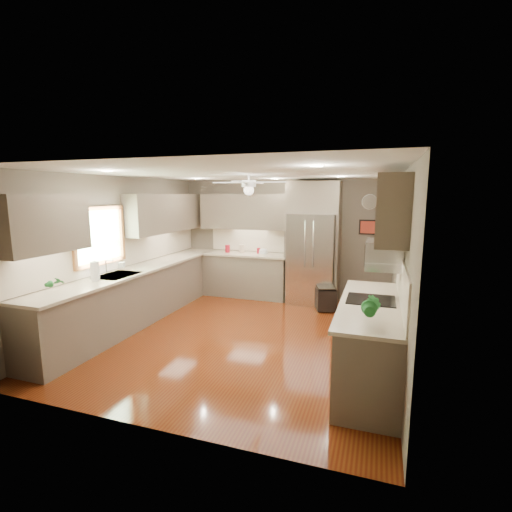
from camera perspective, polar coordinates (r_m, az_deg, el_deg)
The scene contains 27 objects.
floor at distance 5.99m, azimuth -2.03°, elevation -12.04°, with size 5.00×5.00×0.00m, color #4D180A.
ceiling at distance 5.58m, azimuth -2.18°, elevation 12.58°, with size 5.00×5.00×0.00m, color white.
wall_back at distance 8.02m, azimuth 4.20°, elevation 2.67°, with size 4.50×4.50×0.00m, color #63594B.
wall_front at distance 3.48m, azimuth -16.82°, elevation -6.71°, with size 4.50×4.50×0.00m, color #63594B.
wall_left at distance 6.77m, azimuth -20.22°, elevation 0.85°, with size 5.00×5.00×0.00m, color #63594B.
wall_right at distance 5.31m, azimuth 21.28°, elevation -1.45°, with size 5.00×5.00×0.00m, color #63594B.
canister_a at distance 8.13m, azimuth -4.40°, elevation 1.12°, with size 0.11×0.11×0.17m, color maroon.
canister_c at distance 8.04m, azimuth -2.18°, elevation 1.13°, with size 0.11×0.11×0.17m, color #C0AA90.
canister_d at distance 7.95m, azimuth 0.41°, elevation 0.82°, with size 0.08×0.08×0.12m, color maroon.
soap_bottle at distance 6.58m, azimuth -19.85°, elevation -1.26°, with size 0.09×0.09×0.19m, color white.
potted_plant_left at distance 5.41m, azimuth -28.59°, elevation -3.61°, with size 0.15×0.10×0.28m, color #1A5B23.
potted_plant_right at distance 3.79m, azimuth 17.27°, elevation -7.46°, with size 0.20×0.16×0.36m, color #1A5B23.
bowl at distance 7.87m, azimuth 1.10°, elevation 0.46°, with size 0.19×0.19×0.05m, color #C0AA90.
left_run at distance 6.86m, azimuth -17.14°, elevation -5.41°, with size 0.65×4.70×1.45m.
back_run at distance 8.08m, azimuth -1.38°, elevation -2.77°, with size 1.85×0.65×1.45m.
uppers at distance 6.52m, azimuth -6.07°, elevation 6.57°, with size 4.50×4.70×0.95m.
window at distance 6.34m, azimuth -22.98°, elevation 2.87°, with size 0.05×1.12×0.92m.
sink at distance 6.25m, azimuth -20.61°, elevation -3.05°, with size 0.50×0.70×0.32m.
refrigerator at distance 7.55m, azimuth 8.70°, elevation 1.69°, with size 1.06×0.75×2.45m.
right_run at distance 4.74m, azimuth 17.19°, elevation -12.16°, with size 0.70×2.20×1.45m.
microwave at distance 4.72m, azimuth 19.03°, elevation 0.22°, with size 0.43×0.55×0.34m.
ceiling_fan at distance 5.86m, azimuth -1.12°, elevation 10.80°, with size 1.18×1.18×0.32m.
recessed_lights at distance 5.97m, azimuth -1.16°, elevation 12.33°, with size 2.84×3.14×0.01m.
wall_clock at distance 7.70m, azimuth 17.08°, elevation 7.97°, with size 0.30×0.03×0.30m.
framed_print at distance 7.72m, azimuth 16.90°, elevation 4.26°, with size 0.36×0.03×0.30m.
stool at distance 7.21m, azimuth 10.68°, elevation -6.45°, with size 0.45×0.45×0.45m.
paper_towel at distance 5.92m, azimuth -23.53°, elevation -2.19°, with size 0.13×0.13×0.31m.
Camera 1 is at (1.96, -5.22, 2.20)m, focal length 26.00 mm.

